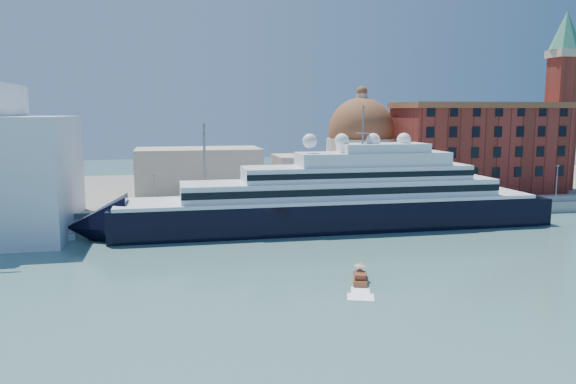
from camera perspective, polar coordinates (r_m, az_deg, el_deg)
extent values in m
plane|color=#3C6861|center=(88.58, 6.19, -6.82)|extent=(400.00, 400.00, 0.00)
cube|color=gray|center=(120.31, 1.17, -2.18)|extent=(180.00, 10.00, 2.50)
cube|color=slate|center=(160.07, -2.15, 0.30)|extent=(260.00, 72.00, 2.00)
cube|color=slate|center=(115.68, 1.68, -1.67)|extent=(180.00, 0.10, 1.20)
cube|color=black|center=(110.57, 4.32, -2.54)|extent=(83.30, 12.82, 6.94)
cone|color=black|center=(107.09, -18.83, -3.31)|extent=(10.68, 12.82, 12.82)
cube|color=black|center=(128.49, 22.47, -1.74)|extent=(6.41, 11.75, 6.41)
cube|color=white|center=(109.94, 4.34, -0.63)|extent=(81.17, 13.03, 0.64)
cube|color=white|center=(110.28, 5.42, 0.39)|extent=(61.94, 10.68, 3.20)
cube|color=black|center=(105.24, 6.28, 0.01)|extent=(61.94, 0.15, 1.28)
cube|color=white|center=(110.91, 7.02, 1.97)|extent=(44.85, 9.61, 2.78)
cube|color=white|center=(111.74, 8.60, 3.36)|extent=(29.90, 8.54, 2.56)
cube|color=white|center=(112.35, 9.65, 4.46)|extent=(17.09, 7.48, 1.71)
cylinder|color=slate|center=(110.66, 7.63, 6.77)|extent=(0.32, 0.32, 7.48)
sphere|color=white|center=(107.68, 2.22, 5.21)|extent=(2.78, 2.78, 2.78)
sphere|color=white|center=(109.42, 5.49, 5.22)|extent=(2.78, 2.78, 2.78)
sphere|color=white|center=(111.50, 8.64, 5.22)|extent=(2.78, 2.78, 2.78)
sphere|color=white|center=(113.90, 11.68, 5.20)|extent=(2.78, 2.78, 2.78)
cube|color=white|center=(108.60, -23.65, -4.40)|extent=(10.82, 6.71, 1.37)
cube|color=white|center=(108.62, -22.79, -3.75)|extent=(3.94, 3.17, 1.03)
cube|color=maroon|center=(77.39, 7.33, -8.81)|extent=(3.48, 5.78, 0.91)
cube|color=maroon|center=(76.29, 7.35, -8.45)|extent=(2.11, 2.63, 0.73)
cylinder|color=slate|center=(77.51, 7.34, -7.90)|extent=(0.05, 0.05, 1.46)
cone|color=red|center=(77.28, 7.35, -7.32)|extent=(1.65, 1.65, 0.37)
cube|color=maroon|center=(155.17, 18.70, 4.09)|extent=(42.00, 18.00, 22.00)
cube|color=brown|center=(154.87, 18.89, 8.33)|extent=(43.00, 19.00, 1.50)
cube|color=maroon|center=(168.38, 25.89, 6.20)|extent=(6.00, 6.00, 35.00)
cube|color=beige|center=(169.04, 26.29, 12.47)|extent=(7.00, 7.00, 2.00)
cone|color=#3F8A68|center=(169.68, 26.42, 14.49)|extent=(8.40, 8.40, 10.00)
cylinder|color=beige|center=(148.25, 7.38, 2.73)|extent=(18.00, 18.00, 14.00)
sphere|color=brown|center=(147.68, 7.45, 6.21)|extent=(17.00, 17.00, 17.00)
cylinder|color=beige|center=(147.64, 7.50, 9.31)|extent=(3.00, 3.00, 3.00)
cube|color=beige|center=(142.52, 2.31, 1.76)|extent=(18.00, 14.00, 10.00)
cube|color=beige|center=(140.24, -9.06, 1.98)|extent=(30.00, 16.00, 12.00)
cylinder|color=slate|center=(113.51, -13.39, -0.34)|extent=(0.24, 0.24, 8.00)
cube|color=slate|center=(112.99, -13.45, 1.72)|extent=(0.80, 0.30, 0.25)
cylinder|color=slate|center=(116.59, 1.51, 0.10)|extent=(0.24, 0.24, 8.00)
cube|color=slate|center=(116.09, 1.52, 2.10)|extent=(0.80, 0.30, 0.25)
cylinder|color=slate|center=(126.90, 14.81, 0.49)|extent=(0.24, 0.24, 8.00)
cube|color=slate|center=(126.44, 14.87, 2.33)|extent=(0.80, 0.30, 0.25)
cylinder|color=slate|center=(142.88, 25.62, 0.78)|extent=(0.24, 0.24, 8.00)
cube|color=slate|center=(142.47, 25.72, 2.42)|extent=(0.80, 0.30, 0.25)
cylinder|color=slate|center=(115.05, -8.46, 2.41)|extent=(0.50, 0.50, 18.00)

